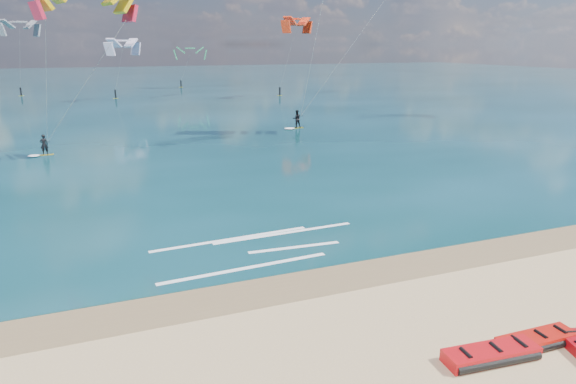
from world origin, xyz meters
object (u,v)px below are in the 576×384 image
(kitesurfer_main, at_px, (63,68))
(packed_kite_mid, at_px, (490,360))
(kitesurfer_far, at_px, (329,40))
(packed_kite_left, at_px, (536,345))

(kitesurfer_main, bearing_deg, packed_kite_mid, -72.45)
(kitesurfer_far, bearing_deg, kitesurfer_main, -176.43)
(packed_kite_left, relative_size, kitesurfer_far, 0.16)
(packed_kite_left, distance_m, kitesurfer_main, 35.29)
(packed_kite_mid, xyz_separation_m, kitesurfer_far, (12.72, 37.18, 8.96))
(kitesurfer_far, bearing_deg, packed_kite_left, -114.68)
(packed_kite_mid, bearing_deg, packed_kite_left, 7.54)
(packed_kite_left, relative_size, packed_kite_mid, 0.90)
(kitesurfer_main, xyz_separation_m, kitesurfer_far, (23.81, 4.98, 2.07))
(packed_kite_mid, xyz_separation_m, kitesurfer_main, (-11.09, 32.20, 6.90))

